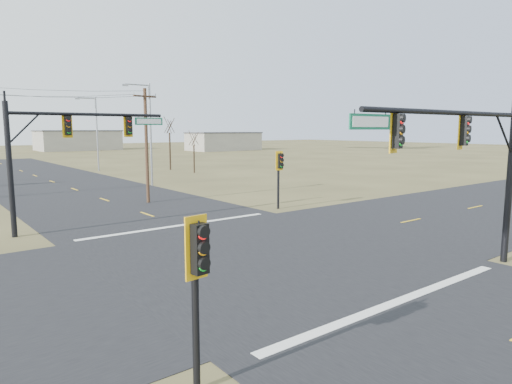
% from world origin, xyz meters
% --- Properties ---
extents(ground, '(320.00, 320.00, 0.00)m').
position_xyz_m(ground, '(0.00, 0.00, 0.00)').
color(ground, brown).
rests_on(ground, ground).
extents(road_ew, '(160.00, 14.00, 0.02)m').
position_xyz_m(road_ew, '(0.00, 0.00, 0.01)').
color(road_ew, black).
rests_on(road_ew, ground).
extents(road_ns, '(14.00, 160.00, 0.02)m').
position_xyz_m(road_ns, '(0.00, 0.00, 0.01)').
color(road_ns, black).
rests_on(road_ns, ground).
extents(stop_bar_near, '(12.00, 0.40, 0.01)m').
position_xyz_m(stop_bar_near, '(0.00, -7.50, 0.03)').
color(stop_bar_near, silver).
rests_on(stop_bar_near, road_ns).
extents(stop_bar_far, '(12.00, 0.40, 0.01)m').
position_xyz_m(stop_bar_far, '(0.00, 7.50, 0.03)').
color(stop_bar_far, silver).
rests_on(stop_bar_far, road_ns).
extents(mast_arm_near, '(10.34, 0.52, 6.80)m').
position_xyz_m(mast_arm_near, '(3.70, -7.50, 4.97)').
color(mast_arm_near, black).
rests_on(mast_arm_near, ground).
extents(mast_arm_far, '(8.84, 0.41, 7.06)m').
position_xyz_m(mast_arm_far, '(-5.22, 10.39, 5.10)').
color(mast_arm_far, black).
rests_on(mast_arm_far, ground).
extents(pedestal_signal_ne, '(0.64, 0.54, 4.13)m').
position_xyz_m(pedestal_signal_ne, '(8.38, 8.25, 3.04)').
color(pedestal_signal_ne, black).
rests_on(pedestal_signal_ne, ground).
extents(pedestal_signal_sw, '(0.60, 0.51, 3.92)m').
position_xyz_m(pedestal_signal_sw, '(-7.88, -8.02, 2.90)').
color(pedestal_signal_sw, black).
rests_on(pedestal_signal_sw, ground).
extents(utility_pole_near, '(2.07, 0.70, 8.66)m').
position_xyz_m(utility_pole_near, '(2.19, 16.55, 4.53)').
color(utility_pole_near, '#482D1F').
rests_on(utility_pole_near, ground).
extents(streetlight_a, '(2.82, 0.43, 10.06)m').
position_xyz_m(streetlight_a, '(6.91, 26.42, 5.65)').
color(streetlight_a, gray).
rests_on(streetlight_a, ground).
extents(streetlight_b, '(2.75, 0.43, 9.83)m').
position_xyz_m(streetlight_b, '(8.21, 45.87, 5.52)').
color(streetlight_b, gray).
rests_on(streetlight_b, ground).
extents(bare_tree_c, '(2.82, 2.82, 5.71)m').
position_xyz_m(bare_tree_c, '(17.26, 35.48, 4.48)').
color(bare_tree_c, black).
rests_on(bare_tree_c, ground).
extents(bare_tree_d, '(3.74, 3.74, 7.69)m').
position_xyz_m(bare_tree_d, '(16.87, 41.37, 6.20)').
color(bare_tree_d, black).
rests_on(bare_tree_d, ground).
extents(warehouse_mid, '(20.00, 12.00, 5.00)m').
position_xyz_m(warehouse_mid, '(25.00, 110.00, 2.50)').
color(warehouse_mid, '#A19C8F').
rests_on(warehouse_mid, ground).
extents(warehouse_right, '(18.00, 10.00, 4.50)m').
position_xyz_m(warehouse_right, '(55.00, 85.00, 2.25)').
color(warehouse_right, '#A19C8F').
rests_on(warehouse_right, ground).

